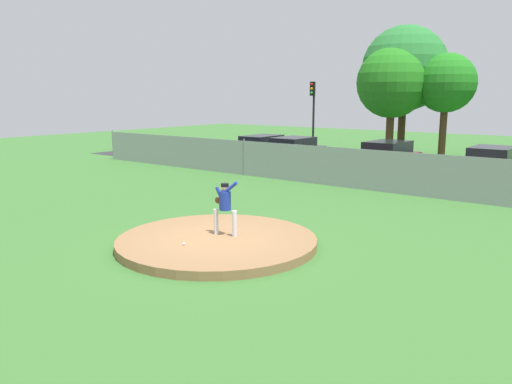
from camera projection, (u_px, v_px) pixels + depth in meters
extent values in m
plane|color=#386B2D|center=(328.00, 207.00, 18.27)|extent=(80.00, 80.00, 0.00)
cube|color=#2B2B2D|center=(413.00, 178.00, 24.88)|extent=(44.00, 7.00, 0.01)
cylinder|color=olive|center=(217.00, 241.00, 13.58)|extent=(5.39, 5.39, 0.23)
cylinder|color=silver|center=(216.00, 222.00, 13.81)|extent=(0.13, 0.13, 0.71)
cylinder|color=silver|center=(234.00, 224.00, 13.59)|extent=(0.13, 0.13, 0.71)
cylinder|color=navy|center=(225.00, 201.00, 13.58)|extent=(0.32, 0.32, 0.52)
cylinder|color=navy|center=(230.00, 188.00, 13.41)|extent=(0.46, 0.20, 0.40)
cylinder|color=navy|center=(220.00, 195.00, 13.67)|extent=(0.29, 0.16, 0.46)
ellipsoid|color=#4C2D14|center=(218.00, 200.00, 13.81)|extent=(0.20, 0.12, 0.18)
sphere|color=tan|center=(225.00, 188.00, 13.51)|extent=(0.20, 0.20, 0.20)
cylinder|color=black|center=(225.00, 185.00, 13.50)|extent=(0.21, 0.21, 0.09)
sphere|color=white|center=(184.00, 244.00, 12.85)|extent=(0.07, 0.07, 0.07)
cube|color=gray|center=(376.00, 171.00, 21.22)|extent=(35.79, 0.03, 1.75)
cylinder|color=slate|center=(113.00, 145.00, 31.94)|extent=(0.07, 0.07, 1.85)
cylinder|color=slate|center=(244.00, 157.00, 25.50)|extent=(0.07, 0.07, 1.85)
cube|color=#161E4C|center=(262.00, 151.00, 30.84)|extent=(1.87, 4.77, 0.69)
cube|color=black|center=(262.00, 140.00, 30.72)|extent=(1.68, 2.64, 0.60)
cylinder|color=black|center=(275.00, 154.00, 32.07)|extent=(1.84, 0.68, 0.64)
cylinder|color=black|center=(247.00, 159.00, 29.75)|extent=(1.84, 0.68, 0.64)
cube|color=#232328|center=(293.00, 154.00, 28.70)|extent=(1.92, 4.34, 0.76)
cube|color=black|center=(293.00, 142.00, 28.57)|extent=(1.76, 2.39, 0.59)
cylinder|color=black|center=(306.00, 159.00, 29.81)|extent=(1.96, 0.65, 0.64)
cylinder|color=black|center=(279.00, 163.00, 27.73)|extent=(1.96, 0.65, 0.64)
cube|color=tan|center=(491.00, 170.00, 22.64)|extent=(1.87, 4.21, 0.75)
cube|color=black|center=(492.00, 154.00, 22.51)|extent=(1.70, 2.32, 0.67)
cylinder|color=black|center=(496.00, 175.00, 23.73)|extent=(1.89, 0.66, 0.64)
cylinder|color=black|center=(483.00, 182.00, 21.70)|extent=(1.89, 0.66, 0.64)
cube|color=maroon|center=(387.00, 162.00, 25.59)|extent=(2.01, 4.57, 0.74)
cube|color=black|center=(388.00, 148.00, 25.46)|extent=(1.79, 2.54, 0.67)
cylinder|color=black|center=(398.00, 166.00, 26.72)|extent=(1.93, 0.70, 0.64)
cylinder|color=black|center=(374.00, 172.00, 24.60)|extent=(1.93, 0.70, 0.64)
cylinder|color=black|center=(313.00, 120.00, 33.18)|extent=(0.14, 0.14, 4.89)
cube|color=black|center=(313.00, 89.00, 32.66)|extent=(0.28, 0.24, 0.90)
sphere|color=red|center=(312.00, 84.00, 32.52)|extent=(0.18, 0.18, 0.18)
sphere|color=orange|center=(312.00, 89.00, 32.57)|extent=(0.18, 0.18, 0.18)
sphere|color=green|center=(312.00, 93.00, 32.62)|extent=(0.18, 0.18, 0.18)
cylinder|color=#4C331E|center=(390.00, 133.00, 32.13)|extent=(0.49, 0.49, 3.25)
sphere|color=#22761A|center=(392.00, 83.00, 31.53)|extent=(4.43, 4.43, 4.43)
cylinder|color=#4C331E|center=(401.00, 128.00, 33.38)|extent=(0.49, 0.49, 3.80)
sphere|color=#287531|center=(405.00, 69.00, 32.66)|extent=(5.51, 5.51, 5.51)
cylinder|color=#4C331E|center=(443.00, 132.00, 31.18)|extent=(0.43, 0.43, 3.50)
sphere|color=#20761B|center=(446.00, 83.00, 30.61)|extent=(3.60, 3.60, 3.60)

